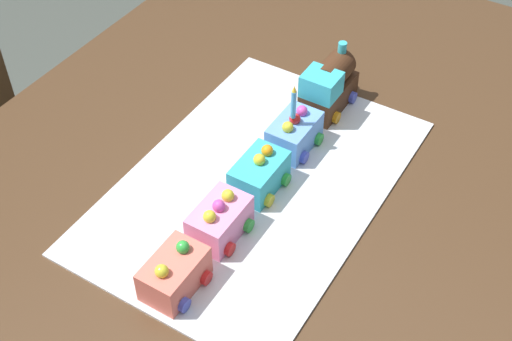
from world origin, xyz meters
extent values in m
cube|color=#4C331E|center=(0.00, 0.00, 0.72)|extent=(1.40, 1.00, 0.03)
cube|color=#4C331E|center=(-0.64, -0.44, 0.35)|extent=(0.07, 0.07, 0.71)
cube|color=brown|center=(0.02, -0.70, 0.21)|extent=(0.04, 0.04, 0.42)
cube|color=silver|center=(0.08, 0.02, 0.74)|extent=(0.60, 0.40, 0.00)
cube|color=#472816|center=(-0.17, 0.03, 0.77)|extent=(0.12, 0.06, 0.05)
cylinder|color=#472816|center=(-0.18, 0.03, 0.81)|extent=(0.08, 0.05, 0.05)
cube|color=#38B7C6|center=(-0.13, 0.03, 0.82)|extent=(0.06, 0.06, 0.04)
cylinder|color=#38B7C6|center=(-0.21, 0.03, 0.84)|extent=(0.02, 0.02, 0.03)
sphere|color=#F4EFCC|center=(-0.24, 0.03, 0.78)|extent=(0.02, 0.02, 0.02)
cylinder|color=orange|center=(-0.20, -0.01, 0.76)|extent=(0.02, 0.01, 0.02)
cylinder|color=green|center=(-0.13, -0.01, 0.76)|extent=(0.02, 0.01, 0.02)
cylinder|color=#4C59D8|center=(-0.20, 0.07, 0.76)|extent=(0.02, 0.01, 0.02)
cylinder|color=orange|center=(-0.13, 0.07, 0.76)|extent=(0.02, 0.01, 0.02)
cube|color=#669EEA|center=(-0.04, 0.03, 0.77)|extent=(0.10, 0.06, 0.06)
cylinder|color=green|center=(-0.06, -0.01, 0.76)|extent=(0.02, 0.01, 0.02)
cylinder|color=red|center=(-0.01, -0.01, 0.76)|extent=(0.02, 0.01, 0.02)
cylinder|color=green|center=(-0.06, 0.07, 0.76)|extent=(0.02, 0.01, 0.02)
cylinder|color=#4C59D8|center=(-0.01, 0.07, 0.76)|extent=(0.02, 0.01, 0.02)
sphere|color=yellow|center=(-0.01, 0.03, 0.81)|extent=(0.02, 0.02, 0.02)
sphere|color=red|center=(-0.04, 0.03, 0.81)|extent=(0.02, 0.02, 0.02)
sphere|color=#D84CB2|center=(-0.06, 0.03, 0.81)|extent=(0.02, 0.02, 0.02)
cube|color=#38B7C6|center=(0.08, 0.03, 0.77)|extent=(0.10, 0.06, 0.06)
cylinder|color=#4C59D8|center=(0.05, -0.01, 0.76)|extent=(0.02, 0.01, 0.02)
cylinder|color=yellow|center=(0.11, -0.01, 0.76)|extent=(0.02, 0.01, 0.02)
cylinder|color=green|center=(0.05, 0.07, 0.76)|extent=(0.02, 0.01, 0.02)
cylinder|color=yellow|center=(0.11, 0.07, 0.76)|extent=(0.02, 0.01, 0.02)
sphere|color=yellow|center=(0.08, 0.03, 0.81)|extent=(0.02, 0.02, 0.02)
sphere|color=orange|center=(0.06, 0.03, 0.81)|extent=(0.02, 0.02, 0.02)
cube|color=pink|center=(0.20, 0.03, 0.77)|extent=(0.10, 0.06, 0.06)
cylinder|color=#4C59D8|center=(0.17, -0.01, 0.76)|extent=(0.02, 0.01, 0.02)
cylinder|color=#4C59D8|center=(0.23, -0.01, 0.76)|extent=(0.02, 0.01, 0.02)
cylinder|color=green|center=(0.17, 0.07, 0.76)|extent=(0.02, 0.01, 0.02)
cylinder|color=red|center=(0.23, 0.07, 0.76)|extent=(0.02, 0.01, 0.02)
sphere|color=yellow|center=(0.22, 0.03, 0.81)|extent=(0.02, 0.02, 0.02)
sphere|color=yellow|center=(0.17, 0.03, 0.81)|extent=(0.02, 0.02, 0.02)
sphere|color=#D84CB2|center=(0.20, 0.03, 0.81)|extent=(0.02, 0.02, 0.02)
cube|color=#F27260|center=(0.32, 0.03, 0.77)|extent=(0.10, 0.06, 0.06)
cylinder|color=orange|center=(0.29, -0.01, 0.76)|extent=(0.02, 0.01, 0.02)
cylinder|color=orange|center=(0.34, -0.01, 0.76)|extent=(0.02, 0.01, 0.02)
cylinder|color=red|center=(0.29, 0.07, 0.76)|extent=(0.02, 0.01, 0.02)
cylinder|color=#4C59D8|center=(0.34, 0.07, 0.76)|extent=(0.02, 0.01, 0.02)
sphere|color=yellow|center=(0.34, 0.03, 0.81)|extent=(0.02, 0.02, 0.02)
sphere|color=green|center=(0.29, 0.03, 0.81)|extent=(0.02, 0.02, 0.02)
cylinder|color=#4CA5E5|center=(-0.03, 0.03, 0.84)|extent=(0.01, 0.01, 0.05)
cone|color=yellow|center=(-0.03, 0.03, 0.88)|extent=(0.01, 0.01, 0.01)
camera|label=1|loc=(0.77, 0.44, 1.58)|focal=48.77mm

